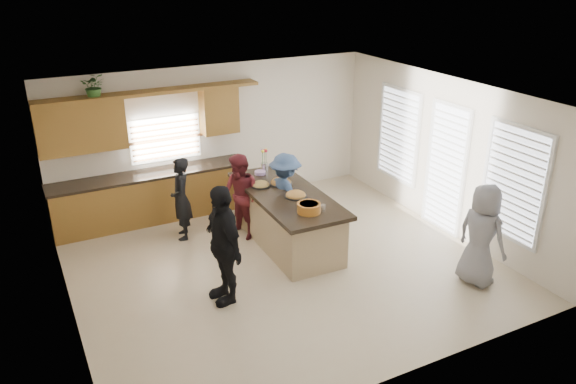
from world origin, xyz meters
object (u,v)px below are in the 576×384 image
island (286,219)px  woman_right_front (482,235)px  woman_left_mid (241,197)px  salad_bowl (309,207)px  woman_right_back (285,195)px  woman_left_back (181,199)px  woman_left_front (223,244)px

island → woman_right_front: woman_right_front is taller
woman_left_mid → woman_right_front: size_ratio=0.95×
salad_bowl → woman_right_back: 1.21m
woman_left_back → woman_right_front: size_ratio=0.92×
island → salad_bowl: size_ratio=7.25×
woman_left_front → woman_right_front: (3.62, -1.35, -0.09)m
salad_bowl → woman_right_front: woman_right_front is taller
woman_left_mid → woman_right_front: woman_right_front is taller
woman_right_front → woman_left_mid: bearing=30.3°
island → salad_bowl: salad_bowl is taller
island → woman_left_front: size_ratio=1.51×
woman_left_front → woman_right_back: woman_left_front is taller
woman_left_back → woman_left_mid: size_ratio=0.97×
woman_left_front → woman_right_back: (1.74, 1.47, -0.13)m
woman_right_back → woman_left_back: bearing=54.4°
woman_left_back → woman_right_front: 5.03m
woman_left_front → woman_right_front: 3.86m
woman_left_mid → woman_left_back: bearing=-135.0°
woman_left_back → woman_left_front: bearing=11.9°
woman_left_mid → woman_right_front: bearing=22.0°
woman_left_mid → woman_right_back: bearing=52.2°
woman_left_back → woman_right_front: bearing=58.5°
woman_right_front → woman_left_front: bearing=59.4°
island → woman_left_back: size_ratio=1.82×
salad_bowl → woman_left_mid: bearing=112.0°
salad_bowl → woman_left_back: woman_left_back is taller
salad_bowl → woman_right_back: (0.18, 1.16, -0.27)m
woman_left_mid → woman_left_front: size_ratio=0.86×
island → salad_bowl: bearing=-91.7°
woman_left_back → woman_left_mid: 1.04m
woman_left_back → woman_right_front: woman_right_front is taller
woman_left_mid → island: bearing=29.6°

